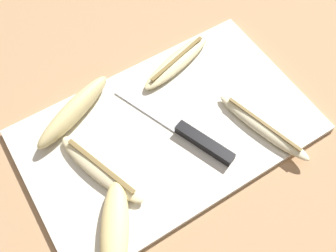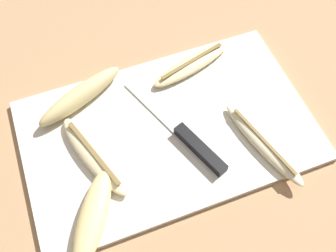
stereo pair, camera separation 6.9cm
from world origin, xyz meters
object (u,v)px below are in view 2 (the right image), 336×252
(banana_spotted_left, at_px, (80,96))
(banana_golden_short, at_px, (93,218))
(banana_bright_far, at_px, (263,143))
(banana_soft_right, at_px, (192,64))
(banana_cream_curved, at_px, (95,155))
(knife, at_px, (191,140))

(banana_spotted_left, distance_m, banana_golden_short, 0.23)
(banana_bright_far, relative_size, banana_soft_right, 1.06)
(banana_cream_curved, height_order, banana_spotted_left, banana_spotted_left)
(knife, relative_size, banana_bright_far, 1.26)
(banana_spotted_left, xyz_separation_m, banana_golden_short, (-0.04, -0.22, -0.00))
(banana_spotted_left, height_order, banana_golden_short, banana_spotted_left)
(banana_cream_curved, distance_m, banana_soft_right, 0.26)
(banana_cream_curved, height_order, banana_soft_right, banana_cream_curved)
(banana_spotted_left, bearing_deg, banana_bright_far, -36.69)
(knife, distance_m, banana_spotted_left, 0.22)
(banana_cream_curved, xyz_separation_m, banana_soft_right, (0.23, 0.12, -0.00))
(knife, bearing_deg, banana_soft_right, 46.14)
(banana_cream_curved, height_order, banana_golden_short, banana_golden_short)
(banana_spotted_left, bearing_deg, banana_cream_curved, -93.89)
(knife, distance_m, banana_golden_short, 0.21)
(knife, bearing_deg, banana_bright_far, -44.67)
(knife, relative_size, banana_golden_short, 1.51)
(banana_spotted_left, bearing_deg, banana_golden_short, -99.81)
(knife, relative_size, banana_cream_curved, 1.30)
(banana_golden_short, bearing_deg, banana_bright_far, 4.50)
(banana_golden_short, bearing_deg, banana_spotted_left, 80.19)
(banana_cream_curved, bearing_deg, banana_spotted_left, 86.11)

